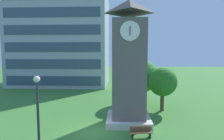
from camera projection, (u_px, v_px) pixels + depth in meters
ground_plane at (91, 132)px, 16.31m from camera, size 160.00×160.00×0.00m
office_building at (62, 41)px, 40.92m from camera, size 19.83×12.50×19.20m
clock_tower at (129, 68)px, 18.15m from camera, size 4.26×4.26×11.95m
park_bench at (141, 132)px, 15.21m from camera, size 1.84×0.69×0.88m
street_lamp at (38, 113)px, 10.42m from camera, size 0.36×0.36×5.64m
tree_by_building at (163, 82)px, 22.00m from camera, size 3.39×3.39×5.19m
tree_near_tower at (141, 76)px, 25.35m from camera, size 4.55×4.55×6.06m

